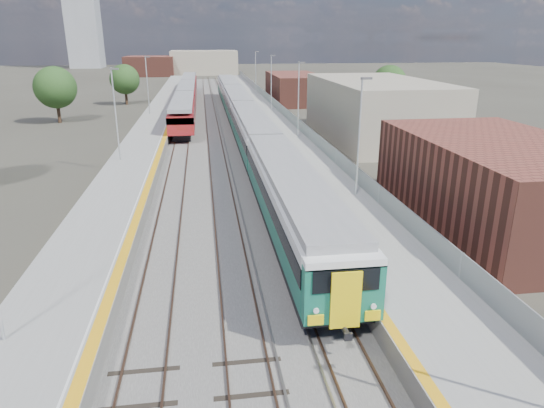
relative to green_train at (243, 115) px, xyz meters
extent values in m
plane|color=#47443A|center=(-1.50, 1.31, -2.32)|extent=(320.00, 320.00, 0.00)
cube|color=#565451|center=(-3.75, 3.81, -2.29)|extent=(10.50, 155.00, 0.06)
cube|color=#4C3323|center=(-0.72, 6.31, -2.21)|extent=(0.07, 160.00, 0.14)
cube|color=#4C3323|center=(0.72, 6.31, -2.21)|extent=(0.07, 160.00, 0.14)
cube|color=#4C3323|center=(-4.22, 6.31, -2.21)|extent=(0.07, 160.00, 0.14)
cube|color=#4C3323|center=(-2.78, 6.31, -2.21)|extent=(0.07, 160.00, 0.14)
cube|color=#4C3323|center=(-7.72, 6.31, -2.21)|extent=(0.07, 160.00, 0.14)
cube|color=#4C3323|center=(-6.28, 6.31, -2.21)|extent=(0.07, 160.00, 0.14)
cube|color=gray|center=(-1.05, 6.31, -2.22)|extent=(0.08, 160.00, 0.10)
cube|color=gray|center=(-2.45, 6.31, -2.22)|extent=(0.08, 160.00, 0.10)
cube|color=slate|center=(3.75, 3.81, -1.82)|extent=(4.70, 155.00, 1.00)
cube|color=gray|center=(3.75, 3.81, -1.31)|extent=(4.70, 155.00, 0.03)
cube|color=orange|center=(1.65, 3.81, -1.29)|extent=(0.40, 155.00, 0.01)
cube|color=gray|center=(5.95, 3.81, -0.72)|extent=(0.06, 155.00, 1.20)
cylinder|color=#9EA0A3|center=(5.10, -26.69, 2.45)|extent=(0.12, 0.12, 7.50)
cube|color=#4C4C4F|center=(5.35, -26.69, 6.10)|extent=(0.70, 0.18, 0.14)
cylinder|color=#9EA0A3|center=(5.10, -6.69, 2.45)|extent=(0.12, 0.12, 7.50)
cube|color=#4C4C4F|center=(5.35, -6.69, 6.10)|extent=(0.70, 0.18, 0.14)
cylinder|color=#9EA0A3|center=(5.10, 13.31, 2.45)|extent=(0.12, 0.12, 7.50)
cube|color=#4C4C4F|center=(5.35, 13.31, 6.10)|extent=(0.70, 0.18, 0.14)
cylinder|color=#9EA0A3|center=(5.10, 33.31, 2.45)|extent=(0.12, 0.12, 7.50)
cube|color=#4C4C4F|center=(5.35, 33.31, 6.10)|extent=(0.70, 0.18, 0.14)
cube|color=slate|center=(-10.55, 3.81, -1.82)|extent=(4.30, 155.00, 1.00)
cube|color=gray|center=(-10.55, 3.81, -1.31)|extent=(4.30, 155.00, 0.03)
cube|color=orange|center=(-8.65, 3.81, -1.29)|extent=(0.45, 155.00, 0.01)
cube|color=silver|center=(-9.00, 3.81, -1.29)|extent=(0.08, 155.00, 0.01)
cylinder|color=#9EA0A3|center=(-11.70, -14.69, 2.45)|extent=(0.12, 0.12, 7.50)
cube|color=#4C4C4F|center=(-11.45, -14.69, 6.10)|extent=(0.70, 0.18, 0.14)
cylinder|color=#9EA0A3|center=(-11.70, 11.31, 2.45)|extent=(0.12, 0.12, 7.50)
cube|color=#4C4C4F|center=(-11.45, 11.31, 6.10)|extent=(0.70, 0.18, 0.14)
cube|color=brown|center=(12.50, -30.69, 0.28)|extent=(9.00, 16.00, 5.20)
cube|color=gray|center=(14.50, -3.69, 0.88)|extent=(11.00, 22.00, 6.40)
cube|color=brown|center=(11.50, 29.31, 0.08)|extent=(8.00, 18.00, 4.80)
cube|color=gray|center=(-3.50, 101.31, 1.18)|extent=(20.00, 14.00, 7.00)
cube|color=brown|center=(-19.50, 96.31, 0.48)|extent=(14.00, 12.00, 5.60)
cube|color=gray|center=(-46.50, 141.31, 17.68)|extent=(11.00, 11.00, 40.00)
cube|color=black|center=(0.00, -30.88, -1.40)|extent=(2.82, 20.24, 0.48)
cube|color=#115B50|center=(0.00, -30.88, -0.57)|extent=(2.93, 20.24, 1.18)
cube|color=black|center=(0.00, -30.88, 0.36)|extent=(2.99, 20.24, 0.81)
cube|color=silver|center=(0.00, -30.88, 1.00)|extent=(2.93, 20.24, 0.50)
cube|color=gray|center=(0.00, -30.88, 1.44)|extent=(2.59, 20.24, 0.42)
cube|color=black|center=(0.00, -10.14, -1.40)|extent=(2.82, 20.24, 0.48)
cube|color=#115B50|center=(0.00, -10.14, -0.57)|extent=(2.93, 20.24, 1.18)
cube|color=black|center=(0.00, -10.14, 0.36)|extent=(2.99, 20.24, 0.81)
cube|color=silver|center=(0.00, -10.14, 1.00)|extent=(2.93, 20.24, 0.50)
cube|color=gray|center=(0.00, -10.14, 1.44)|extent=(2.59, 20.24, 0.42)
cube|color=black|center=(0.00, 10.59, -1.40)|extent=(2.82, 20.24, 0.48)
cube|color=#115B50|center=(0.00, 10.59, -0.57)|extent=(2.93, 20.24, 1.18)
cube|color=black|center=(0.00, 10.59, 0.36)|extent=(2.99, 20.24, 0.81)
cube|color=silver|center=(0.00, 10.59, 1.00)|extent=(2.93, 20.24, 0.50)
cube|color=gray|center=(0.00, 10.59, 1.44)|extent=(2.59, 20.24, 0.42)
cube|color=black|center=(0.00, 31.33, -1.40)|extent=(2.82, 20.24, 0.48)
cube|color=#115B50|center=(0.00, 31.33, -0.57)|extent=(2.93, 20.24, 1.18)
cube|color=black|center=(0.00, 31.33, 0.36)|extent=(2.99, 20.24, 0.81)
cube|color=silver|center=(0.00, 31.33, 1.00)|extent=(2.93, 20.24, 0.50)
cube|color=gray|center=(0.00, 31.33, 1.44)|extent=(2.59, 20.24, 0.42)
cube|color=#115B50|center=(0.00, -41.26, -0.09)|extent=(2.91, 0.62, 2.18)
cube|color=black|center=(0.00, -41.58, 0.54)|extent=(2.39, 0.06, 0.83)
cube|color=yellow|center=(0.00, -41.64, -0.19)|extent=(1.09, 0.10, 2.18)
cube|color=black|center=(-7.00, 4.55, -1.85)|extent=(1.90, 16.17, 0.66)
cube|color=maroon|center=(-7.00, 4.55, -0.26)|extent=(2.80, 19.03, 2.00)
cube|color=black|center=(-7.00, 4.55, 0.24)|extent=(2.86, 19.03, 0.70)
cube|color=gray|center=(-7.00, 4.55, 1.24)|extent=(2.50, 19.03, 0.40)
cube|color=black|center=(-7.00, 24.08, -1.85)|extent=(1.90, 16.17, 0.66)
cube|color=maroon|center=(-7.00, 24.08, -0.26)|extent=(2.80, 19.03, 2.00)
cube|color=black|center=(-7.00, 24.08, 0.24)|extent=(2.86, 19.03, 0.70)
cube|color=gray|center=(-7.00, 24.08, 1.24)|extent=(2.50, 19.03, 0.40)
cube|color=black|center=(-7.00, 43.61, -1.85)|extent=(1.90, 16.17, 0.66)
cube|color=maroon|center=(-7.00, 43.61, -0.26)|extent=(2.80, 19.03, 2.00)
cube|color=black|center=(-7.00, 43.61, 0.24)|extent=(2.86, 19.03, 0.70)
cube|color=gray|center=(-7.00, 43.61, 1.24)|extent=(2.50, 19.03, 0.40)
cylinder|color=#382619|center=(-23.55, 12.03, -1.04)|extent=(0.44, 0.44, 2.56)
sphere|color=#214119|center=(-23.55, 12.03, 2.30)|extent=(5.40, 5.40, 5.40)
cylinder|color=#382619|center=(-17.30, 29.82, -1.16)|extent=(0.44, 0.44, 2.32)
sphere|color=#214119|center=(-17.30, 29.82, 1.87)|extent=(4.90, 4.90, 4.90)
cylinder|color=#382619|center=(23.13, 15.04, -1.10)|extent=(0.44, 0.44, 2.44)
sphere|color=#214119|center=(23.13, 15.04, 2.09)|extent=(5.15, 5.15, 5.15)
camera|label=1|loc=(-4.63, -55.95, 8.45)|focal=32.00mm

